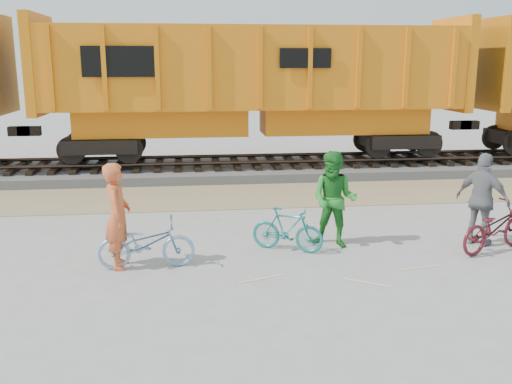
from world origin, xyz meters
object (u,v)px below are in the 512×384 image
Objects in this scene: person_woman at (482,200)px; bicycle_blue at (146,244)px; bicycle_teal at (287,230)px; hopper_car_center at (254,84)px; bicycle_maroon at (495,227)px; person_man at (334,200)px; person_solo at (118,216)px.

bicycle_blue is at bearing 59.26° from person_woman.
bicycle_teal is at bearing 53.33° from person_woman.
hopper_car_center is at bearing -11.34° from person_woman.
bicycle_maroon is (3.86, -8.83, -2.51)m from hopper_car_center.
person_woman is at bearing 23.45° from person_man.
bicycle_teal is 0.77× the size of person_woman.
bicycle_blue is at bearing -108.77° from hopper_car_center.
bicycle_teal is 0.79× the size of bicycle_maroon.
bicycle_maroon reaches higher than bicycle_blue.
bicycle_blue is 3.89m from person_man.
person_solo is (-0.50, 0.10, 0.52)m from bicycle_blue.
person_woman reaches higher than bicycle_blue.
bicycle_teal is at bearing -92.01° from hopper_car_center.
hopper_car_center reaches higher than person_woman.
hopper_car_center reaches higher than person_solo.
hopper_car_center reaches higher than person_man.
bicycle_blue is 6.85m from person_woman.
person_solo is 1.02× the size of person_woman.
person_woman is at bearing -87.80° from bicycle_blue.
bicycle_maroon is (4.15, -0.49, 0.05)m from bicycle_teal.
person_woman reaches higher than bicycle_teal.
hopper_car_center is 9.96m from bicycle_maroon.
bicycle_teal is 4.09m from person_woman.
person_man reaches higher than bicycle_blue.
person_solo is at bearing -111.80° from hopper_car_center.
person_solo is 0.99× the size of person_man.
person_woman is at bearing -64.11° from bicycle_teal.
hopper_car_center is at bearing 123.87° from person_man.
person_solo is at bearing 76.25° from bicycle_blue.
bicycle_blue is 1.20× the size of bicycle_teal.
person_man is at bearing -79.79° from bicycle_blue.
person_man is (-3.15, 0.69, 0.50)m from bicycle_maroon.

